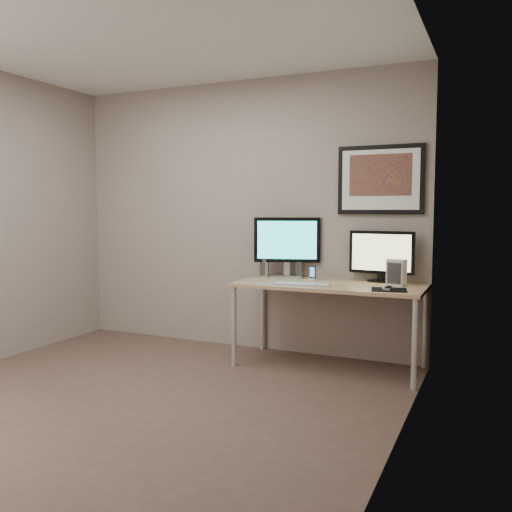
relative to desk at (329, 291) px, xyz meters
The scene contains 14 objects.
floor 1.81m from the desk, 126.53° to the right, with size 3.60×3.60×0.00m, color #4F3E31.
room 1.66m from the desk, 137.99° to the right, with size 3.60×3.60×3.60m.
desk is the anchor object (origin of this frame).
framed_art 1.07m from the desk, 43.46° to the left, with size 0.75×0.04×0.60m.
monitor_large 0.66m from the desk, 153.59° to the left, with size 0.60×0.28×0.56m.
monitor_tv 0.56m from the desk, 35.39° to the left, with size 0.57×0.15×0.45m.
speaker_left 0.73m from the desk, 164.12° to the left, with size 0.08×0.08×0.19m, color #B6B6BB.
speaker_right 0.50m from the desk, 142.68° to the left, with size 0.06×0.06×0.16m, color #B6B6BB.
phone_dock 0.30m from the desk, 140.66° to the left, with size 0.06×0.06×0.13m, color black.
keyboard 0.27m from the desk, 133.39° to the right, with size 0.47×0.13×0.02m, color silver.
mousepad 0.56m from the desk, 16.91° to the right, with size 0.27×0.24×0.00m, color black.
mouse 0.57m from the desk, 18.65° to the right, with size 0.06×0.10×0.03m, color black.
remote 0.54m from the desk, 15.53° to the right, with size 0.04×0.16×0.02m, color black.
fan_unit 0.58m from the desk, 10.26° to the left, with size 0.14×0.11×0.22m, color silver.
Camera 1 is at (2.32, -3.10, 1.37)m, focal length 38.00 mm.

